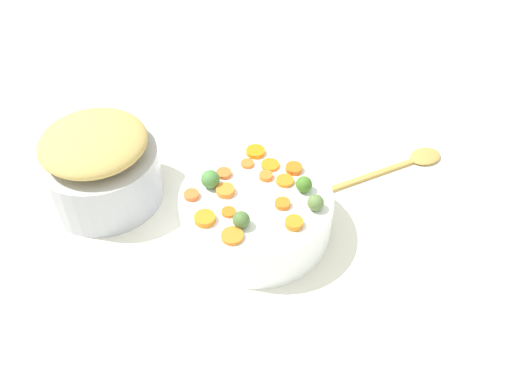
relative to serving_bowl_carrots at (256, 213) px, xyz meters
The scene contains 23 objects.
tabletop 0.08m from the serving_bowl_carrots, 60.65° to the left, with size 2.40×2.40×0.02m, color white.
serving_bowl_carrots is the anchor object (origin of this frame).
metal_pot 0.33m from the serving_bowl_carrots, 28.35° to the right, with size 0.24×0.24×0.12m, color #B0B3C0.
stuffing_mound 0.34m from the serving_bowl_carrots, 28.35° to the right, with size 0.21×0.21×0.06m, color tan.
carrot_slice_0 0.10m from the serving_bowl_carrots, 54.18° to the right, with size 0.03×0.03×0.01m, color orange.
carrot_slice_1 0.12m from the serving_bowl_carrots, 23.01° to the left, with size 0.04×0.04×0.01m, color orange.
carrot_slice_2 0.08m from the serving_bowl_carrots, 30.34° to the left, with size 0.03×0.03×0.01m, color orange.
carrot_slice_3 0.08m from the serving_bowl_carrots, 19.58° to the right, with size 0.03×0.03×0.01m, color orange.
carrot_slice_4 0.07m from the serving_bowl_carrots, 141.28° to the left, with size 0.03×0.03×0.01m, color orange.
carrot_slice_5 0.10m from the serving_bowl_carrots, 120.17° to the right, with size 0.04×0.04×0.01m, color orange.
carrot_slice_6 0.12m from the serving_bowl_carrots, 56.56° to the left, with size 0.04×0.04×0.01m, color orange.
carrot_slice_7 0.11m from the serving_bowl_carrots, 120.82° to the left, with size 0.03×0.03×0.01m, color orange.
carrot_slice_8 0.13m from the serving_bowl_carrots, 10.28° to the right, with size 0.03×0.03×0.01m, color orange.
carrot_slice_9 0.10m from the serving_bowl_carrots, 90.31° to the right, with size 0.03×0.03×0.01m, color orange.
carrot_slice_10 0.11m from the serving_bowl_carrots, 147.90° to the right, with size 0.03×0.03×0.01m, color orange.
carrot_slice_11 0.08m from the serving_bowl_carrots, 157.78° to the right, with size 0.03×0.03×0.01m, color orange.
carrot_slice_12 0.13m from the serving_bowl_carrots, 100.98° to the right, with size 0.04×0.04×0.01m, color orange.
carrot_slice_13 0.07m from the serving_bowl_carrots, 122.61° to the right, with size 0.03×0.03×0.01m, color orange.
brussels_sprout_0 0.11m from the serving_bowl_carrots, 28.60° to the right, with size 0.04×0.04×0.04m, color #49823D.
brussels_sprout_1 0.11m from the serving_bowl_carrots, behind, with size 0.03×0.03×0.03m, color #447625.
brussels_sprout_2 0.13m from the serving_bowl_carrots, 149.57° to the left, with size 0.03×0.03×0.03m, color #5B793F.
brussels_sprout_3 0.10m from the serving_bowl_carrots, 59.36° to the left, with size 0.03×0.03×0.03m, color #4A6D35.
wooden_spoon 0.39m from the serving_bowl_carrots, 161.85° to the right, with size 0.29×0.10×0.01m.
Camera 1 is at (0.11, 0.65, 0.84)m, focal length 38.77 mm.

